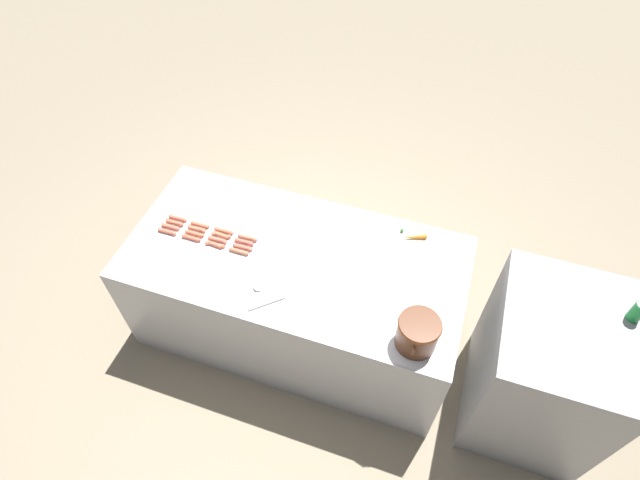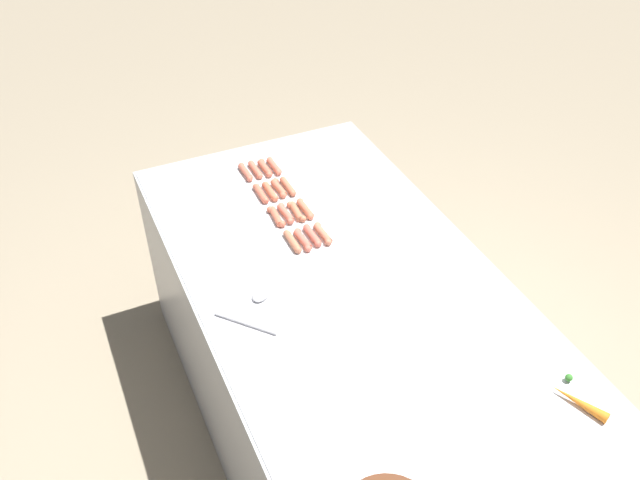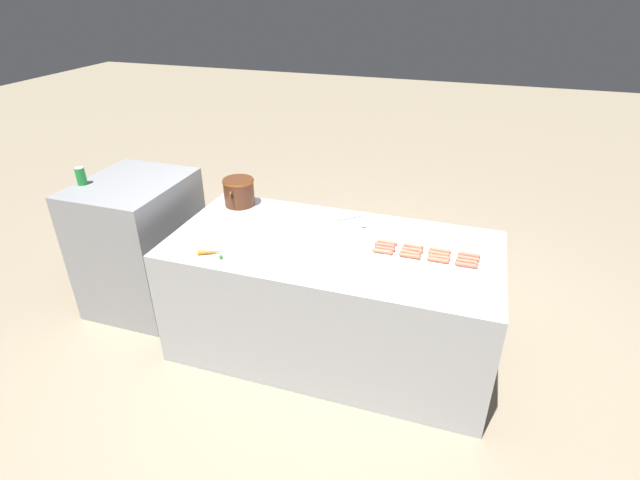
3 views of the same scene
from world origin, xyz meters
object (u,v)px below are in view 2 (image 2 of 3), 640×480
object	(u,v)px
hot_dog_10	(286,213)
hot_dog_8	(255,170)
hot_dog_0	(274,166)
hot_dog_6	(296,212)
hot_dog_3	(323,234)
hot_dog_15	(292,241)
hot_dog_1	(288,186)
hot_dog_13	(261,194)
hot_dog_14	(276,217)
hot_dog_4	(265,168)
hot_dog_2	(305,209)
hot_dog_11	(303,240)
hot_dog_12	(245,172)
carrot	(578,400)
hot_dog_7	(312,235)
hot_dog_5	(279,188)
serving_spoon	(256,304)
hot_dog_9	(270,191)

from	to	relation	value
hot_dog_10	hot_dog_8	bearing A→B (deg)	-90.11
hot_dog_0	hot_dog_6	size ratio (longest dim) A/B	1.00
hot_dog_3	hot_dog_15	size ratio (longest dim) A/B	1.00
hot_dog_1	hot_dog_13	size ratio (longest dim) A/B	1.00
hot_dog_3	hot_dog_14	bearing A→B (deg)	-54.90
hot_dog_4	hot_dog_6	xyz separation A→B (m)	(0.00, 0.33, 0.00)
hot_dog_3	hot_dog_13	size ratio (longest dim) A/B	1.00
hot_dog_0	hot_dog_3	distance (m)	0.49
hot_dog_2	hot_dog_8	bearing A→B (deg)	-76.84
hot_dog_13	hot_dog_2	bearing A→B (deg)	125.66
hot_dog_0	hot_dog_1	size ratio (longest dim) A/B	1.00
hot_dog_6	hot_dog_15	world-z (taller)	same
hot_dog_2	hot_dog_15	world-z (taller)	same
hot_dog_1	hot_dog_15	bearing A→B (deg)	70.04
hot_dog_6	hot_dog_11	xyz separation A→B (m)	(0.05, 0.17, 0.00)
hot_dog_12	carrot	distance (m)	1.54
hot_dog_4	hot_dog_7	xyz separation A→B (m)	(0.00, 0.49, 0.00)
hot_dog_7	carrot	xyz separation A→B (m)	(-0.37, 0.98, 0.00)
hot_dog_2	hot_dog_3	world-z (taller)	same
hot_dog_5	hot_dog_13	xyz separation A→B (m)	(0.08, 0.00, 0.00)
hot_dog_3	hot_dog_5	world-z (taller)	same
hot_dog_12	hot_dog_15	bearing A→B (deg)	90.03
hot_dog_12	hot_dog_6	bearing A→B (deg)	103.93
hot_dog_1	hot_dog_8	distance (m)	0.18
hot_dog_5	hot_dog_10	xyz separation A→B (m)	(0.04, 0.17, 0.00)
hot_dog_15	serving_spoon	bearing A→B (deg)	46.10
hot_dog_0	carrot	bearing A→B (deg)	102.65
hot_dog_0	hot_dog_7	bearing A→B (deg)	84.84
hot_dog_6	carrot	bearing A→B (deg)	107.97
hot_dog_10	hot_dog_13	world-z (taller)	same
hot_dog_6	hot_dog_9	world-z (taller)	same
hot_dog_1	hot_dog_11	xyz separation A→B (m)	(0.08, 0.33, 0.00)
hot_dog_10	hot_dog_13	bearing A→B (deg)	-76.02
hot_dog_0	hot_dog_11	bearing A→B (deg)	80.23
hot_dog_10	carrot	xyz separation A→B (m)	(-0.41, 1.14, 0.00)
hot_dog_1	hot_dog_5	bearing A→B (deg)	-6.36
hot_dog_13	hot_dog_15	size ratio (longest dim) A/B	1.00
hot_dog_0	hot_dog_3	size ratio (longest dim) A/B	1.00
hot_dog_2	hot_dog_9	size ratio (longest dim) A/B	1.00
serving_spoon	hot_dog_11	bearing A→B (deg)	-139.13
hot_dog_11	hot_dog_15	bearing A→B (deg)	-10.73
hot_dog_10	hot_dog_12	world-z (taller)	same
hot_dog_10	serving_spoon	distance (m)	0.49
hot_dog_3	hot_dog_13	xyz separation A→B (m)	(0.12, -0.33, 0.00)
hot_dog_3	hot_dog_7	world-z (taller)	same
hot_dog_6	hot_dog_11	world-z (taller)	same
hot_dog_15	hot_dog_12	bearing A→B (deg)	-89.97
hot_dog_4	hot_dog_9	bearing A→B (deg)	75.66
hot_dog_2	hot_dog_14	world-z (taller)	same
hot_dog_0	hot_dog_4	world-z (taller)	same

